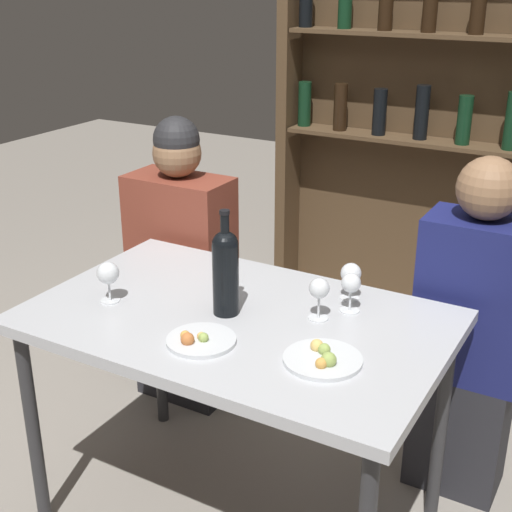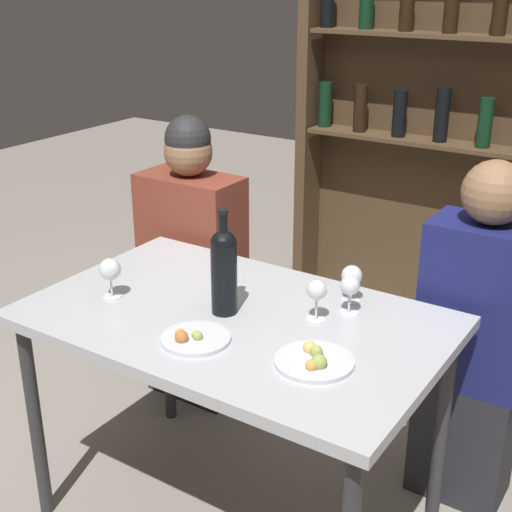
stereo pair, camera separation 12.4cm
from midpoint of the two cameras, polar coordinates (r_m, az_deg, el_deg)
dining_table at (r=2.17m, az=-0.07°, el=-6.42°), size 1.24×0.78×0.76m
wine_rack_wall at (r=3.55m, az=16.05°, el=12.07°), size 1.48×0.21×2.20m
wine_bottle at (r=2.09m, az=-0.94°, el=-0.99°), size 0.08×0.08×0.32m
wine_glass_0 at (r=2.21m, az=9.26°, el=-1.69°), size 0.06×0.06×0.12m
wine_glass_1 at (r=2.07m, az=6.59°, el=-2.89°), size 0.06×0.06×0.13m
wine_glass_2 at (r=2.24m, az=-10.06°, el=-1.18°), size 0.07×0.07×0.13m
wine_glass_3 at (r=2.13m, az=9.18°, el=-2.50°), size 0.06×0.06×0.12m
food_plate_0 at (r=1.99m, az=-3.29°, el=-6.57°), size 0.20×0.20×0.04m
food_plate_1 at (r=1.89m, az=6.58°, el=-8.31°), size 0.21×0.21×0.05m
seated_person_left at (r=2.93m, az=-3.90°, el=-1.08°), size 0.41×0.22×1.21m
seated_person_right at (r=2.48m, az=18.46°, el=-6.99°), size 0.35×0.22×1.20m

